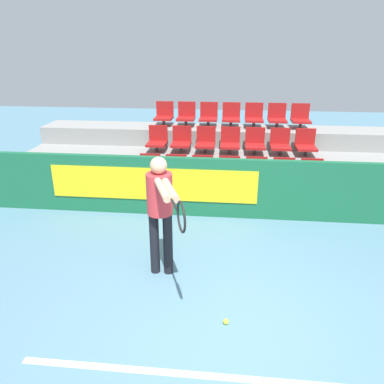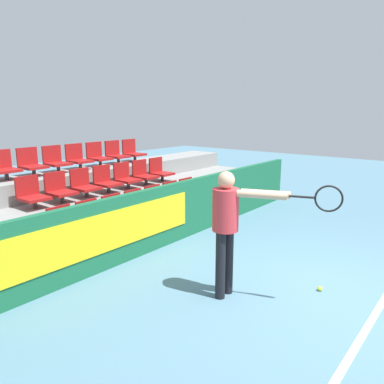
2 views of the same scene
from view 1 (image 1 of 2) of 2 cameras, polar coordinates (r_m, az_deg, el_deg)
name	(u,v)px [view 1 (image 1 of 2)]	position (r m, az deg, el deg)	size (l,w,h in m)	color
ground_plane	(222,333)	(4.45, 4.65, -20.66)	(30.00, 30.00, 0.00)	slate
court_baseline	(221,377)	(4.03, 4.38, -26.28)	(4.00, 0.08, 0.01)	white
barrier_wall	(226,188)	(6.78, 5.19, 0.57)	(9.29, 0.14, 1.11)	#19603D
bleacher_tier_front	(228,196)	(7.42, 5.48, -0.55)	(8.89, 0.92, 0.39)	gray
bleacher_tier_middle	(229,172)	(8.21, 5.63, 3.12)	(8.89, 0.92, 0.78)	gray
bleacher_tier_back	(230,152)	(9.03, 5.75, 6.14)	(8.89, 0.92, 1.16)	gray
stadium_chair_0	(149,170)	(7.55, -6.56, 3.33)	(0.41, 0.46, 0.54)	#333333
stadium_chair_1	(175,171)	(7.45, -2.57, 3.22)	(0.41, 0.46, 0.54)	#333333
stadium_chair_2	(202,172)	(7.40, 1.50, 3.09)	(0.41, 0.46, 0.54)	#333333
stadium_chair_3	(229,173)	(7.38, 5.62, 2.94)	(0.41, 0.46, 0.54)	#333333
stadium_chair_4	(256,174)	(7.40, 9.73, 2.77)	(0.41, 0.46, 0.54)	#333333
stadium_chair_5	(284,175)	(7.45, 13.80, 2.59)	(0.41, 0.46, 0.54)	#333333
stadium_chair_6	(312,176)	(7.55, 17.78, 2.40)	(0.41, 0.46, 0.54)	#333333
stadium_chair_7	(157,140)	(8.30, -5.33, 7.87)	(0.41, 0.46, 0.54)	#333333
stadium_chair_8	(181,141)	(8.22, -1.67, 7.81)	(0.41, 0.46, 0.54)	#333333
stadium_chair_9	(205,141)	(8.17, 2.05, 7.72)	(0.41, 0.46, 0.54)	#333333
stadium_chair_10	(230,142)	(8.15, 5.80, 7.59)	(0.41, 0.46, 0.54)	#333333
stadium_chair_11	(255,143)	(8.17, 9.55, 7.43)	(0.41, 0.46, 0.54)	#333333
stadium_chair_12	(280,143)	(8.22, 13.27, 7.24)	(0.41, 0.46, 0.54)	#333333
stadium_chair_13	(306,144)	(8.30, 16.92, 7.02)	(0.41, 0.46, 0.54)	#333333
stadium_chair_14	(164,115)	(9.11, -4.30, 11.63)	(0.41, 0.46, 0.54)	#333333
stadium_chair_15	(186,115)	(9.03, -0.92, 11.60)	(0.41, 0.46, 0.54)	#333333
stadium_chair_16	(208,116)	(8.98, 2.51, 11.53)	(0.41, 0.46, 0.54)	#333333
stadium_chair_17	(231,116)	(8.97, 5.95, 11.42)	(0.41, 0.46, 0.54)	#333333
stadium_chair_18	(254,117)	(8.98, 9.40, 11.26)	(0.41, 0.46, 0.54)	#333333
stadium_chair_19	(277,117)	(9.03, 12.82, 11.07)	(0.41, 0.46, 0.54)	#333333
stadium_chair_20	(300,118)	(9.11, 16.19, 10.85)	(0.41, 0.46, 0.54)	#333333
tennis_player	(160,205)	(4.84, -4.83, -2.01)	(0.67, 1.47, 1.68)	black
tennis_ball	(225,322)	(4.54, 5.12, -19.06)	(0.07, 0.07, 0.07)	#CCDB33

